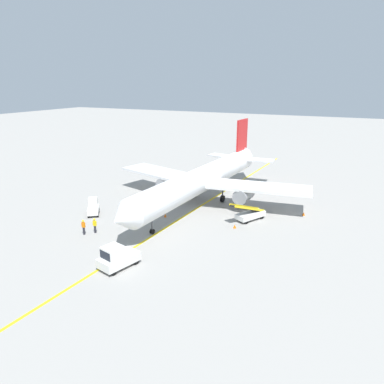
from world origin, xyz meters
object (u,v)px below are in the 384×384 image
airliner (204,178)px  safety_cone_wingtip_left (165,215)px  ground_crew_marshaller (84,227)px  safety_cone_nose_left (235,226)px  safety_cone_nose_right (304,214)px  pushback_tug (117,257)px  ground_crew_wing_walker (95,225)px  baggage_tug_near_wing (93,207)px  belt_loader_forward_hold (250,214)px

airliner → safety_cone_wingtip_left: 8.00m
ground_crew_marshaller → airliner: bearing=64.5°
safety_cone_nose_left → safety_cone_nose_right: size_ratio=1.00×
safety_cone_wingtip_left → pushback_tug: bearing=-79.5°
ground_crew_wing_walker → safety_cone_nose_left: size_ratio=3.86×
airliner → safety_cone_nose_right: bearing=3.9°
safety_cone_wingtip_left → ground_crew_marshaller: bearing=-122.7°
ground_crew_marshaller → ground_crew_wing_walker: bearing=47.2°
airliner → ground_crew_wing_walker: airliner is taller
airliner → ground_crew_wing_walker: 16.12m
baggage_tug_near_wing → ground_crew_marshaller: bearing=-58.9°
belt_loader_forward_hold → safety_cone_nose_right: size_ratio=11.41×
pushback_tug → ground_crew_marshaller: (-7.68, 4.23, -0.08)m
baggage_tug_near_wing → safety_cone_nose_right: size_ratio=6.14×
ground_crew_marshaller → baggage_tug_near_wing: bearing=121.1°
baggage_tug_near_wing → safety_cone_nose_right: baggage_tug_near_wing is taller
belt_loader_forward_hold → ground_crew_marshaller: 19.16m
safety_cone_nose_right → pushback_tug: bearing=-122.2°
pushback_tug → safety_cone_nose_right: (12.92, 20.51, -0.77)m
ground_crew_wing_walker → safety_cone_wingtip_left: bearing=58.6°
ground_crew_marshaller → safety_cone_nose_left: 16.70m
airliner → safety_cone_nose_right: 13.65m
safety_cone_wingtip_left → belt_loader_forward_hold: bearing=20.7°
airliner → pushback_tug: bearing=-89.0°
baggage_tug_near_wing → ground_crew_wing_walker: 5.85m
pushback_tug → safety_cone_nose_left: bearing=63.4°
belt_loader_forward_hold → safety_cone_wingtip_left: belt_loader_forward_hold is taller
safety_cone_wingtip_left → airliner: bearing=74.2°
pushback_tug → ground_crew_wing_walker: 8.56m
belt_loader_forward_hold → safety_cone_wingtip_left: size_ratio=11.41×
airliner → safety_cone_wingtip_left: size_ratio=80.30×
ground_crew_marshaller → belt_loader_forward_hold: bearing=38.6°
belt_loader_forward_hold → airliner: bearing=155.7°
ground_crew_marshaller → safety_cone_nose_right: size_ratio=3.86×
airliner → ground_crew_marshaller: size_ratio=20.78×
pushback_tug → ground_crew_marshaller: 8.77m
airliner → ground_crew_wing_walker: size_ratio=20.78×
ground_crew_marshaller → safety_cone_wingtip_left: bearing=57.3°
baggage_tug_near_wing → pushback_tug: bearing=-41.0°
baggage_tug_near_wing → airliner: bearing=44.2°
ground_crew_wing_walker → airliner: bearing=65.7°
airliner → safety_cone_nose_left: airliner is taller
baggage_tug_near_wing → safety_cone_nose_right: bearing=25.0°
pushback_tug → ground_crew_wing_walker: size_ratio=2.33×
airliner → ground_crew_marshaller: airliner is taller
safety_cone_nose_right → baggage_tug_near_wing: bearing=-155.0°
belt_loader_forward_hold → ground_crew_wing_walker: 17.99m
safety_cone_nose_right → ground_crew_marshaller: bearing=-141.7°
pushback_tug → safety_cone_wingtip_left: (-2.32, 12.56, -0.77)m
pushback_tug → ground_crew_marshaller: bearing=151.2°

